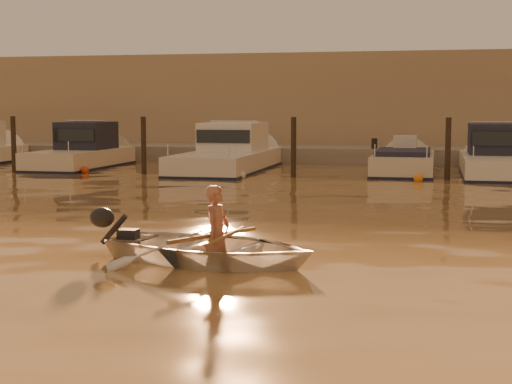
% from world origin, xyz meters
% --- Properties ---
extents(ground_plane, '(160.00, 160.00, 0.00)m').
position_xyz_m(ground_plane, '(0.00, 0.00, 0.00)').
color(ground_plane, brown).
rests_on(ground_plane, ground).
extents(dinghy, '(3.68, 2.96, 0.68)m').
position_xyz_m(dinghy, '(1.17, -0.78, 0.22)').
color(dinghy, silver).
rests_on(dinghy, ground_plane).
extents(person, '(0.45, 0.60, 1.47)m').
position_xyz_m(person, '(1.27, -0.80, 0.44)').
color(person, '#9B604D').
rests_on(person, dinghy).
extents(outboard_motor, '(0.96, 0.58, 0.70)m').
position_xyz_m(outboard_motor, '(-0.30, -0.47, 0.28)').
color(outboard_motor, black).
rests_on(outboard_motor, dinghy).
extents(oar_port, '(0.06, 2.10, 0.13)m').
position_xyz_m(oar_port, '(1.42, -0.83, 0.42)').
color(oar_port, brown).
rests_on(oar_port, dinghy).
extents(oar_starboard, '(0.84, 1.97, 0.13)m').
position_xyz_m(oar_starboard, '(1.22, -0.79, 0.42)').
color(oar_starboard, brown).
rests_on(oar_starboard, dinghy).
extents(moored_boat_1, '(2.21, 6.58, 1.75)m').
position_xyz_m(moored_boat_1, '(-8.94, 16.00, 0.62)').
color(moored_boat_1, beige).
rests_on(moored_boat_1, ground_plane).
extents(moored_boat_2, '(2.59, 8.58, 1.75)m').
position_xyz_m(moored_boat_2, '(-3.04, 16.00, 0.62)').
color(moored_boat_2, silver).
rests_on(moored_boat_2, ground_plane).
extents(moored_boat_3, '(2.05, 5.93, 0.95)m').
position_xyz_m(moored_boat_3, '(3.33, 16.00, 0.22)').
color(moored_boat_3, beige).
rests_on(moored_boat_3, ground_plane).
extents(moored_boat_4, '(2.34, 7.18, 1.75)m').
position_xyz_m(moored_boat_4, '(6.49, 16.00, 0.62)').
color(moored_boat_4, white).
rests_on(moored_boat_4, ground_plane).
extents(piling_0, '(0.18, 0.18, 2.20)m').
position_xyz_m(piling_0, '(-10.50, 13.80, 0.90)').
color(piling_0, '#2D2319').
rests_on(piling_0, ground_plane).
extents(piling_1, '(0.18, 0.18, 2.20)m').
position_xyz_m(piling_1, '(-5.50, 13.80, 0.90)').
color(piling_1, '#2D2319').
rests_on(piling_1, ground_plane).
extents(piling_2, '(0.18, 0.18, 2.20)m').
position_xyz_m(piling_2, '(-0.20, 13.80, 0.90)').
color(piling_2, '#2D2319').
rests_on(piling_2, ground_plane).
extents(piling_3, '(0.18, 0.18, 2.20)m').
position_xyz_m(piling_3, '(4.80, 13.80, 0.90)').
color(piling_3, '#2D2319').
rests_on(piling_3, ground_plane).
extents(fender_b, '(0.30, 0.30, 0.30)m').
position_xyz_m(fender_b, '(-7.70, 13.73, 0.10)').
color(fender_b, '#C34116').
rests_on(fender_b, ground_plane).
extents(fender_c, '(0.30, 0.30, 0.30)m').
position_xyz_m(fender_c, '(-1.79, 12.94, 0.10)').
color(fender_c, silver).
rests_on(fender_c, ground_plane).
extents(fender_d, '(0.30, 0.30, 0.30)m').
position_xyz_m(fender_d, '(3.91, 13.14, 0.10)').
color(fender_d, orange).
rests_on(fender_d, ground_plane).
extents(quay, '(52.00, 4.00, 1.00)m').
position_xyz_m(quay, '(0.00, 21.50, 0.15)').
color(quay, gray).
rests_on(quay, ground_plane).
extents(waterfront_building, '(46.00, 7.00, 4.80)m').
position_xyz_m(waterfront_building, '(0.00, 27.00, 2.40)').
color(waterfront_building, '#9E8466').
rests_on(waterfront_building, quay).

